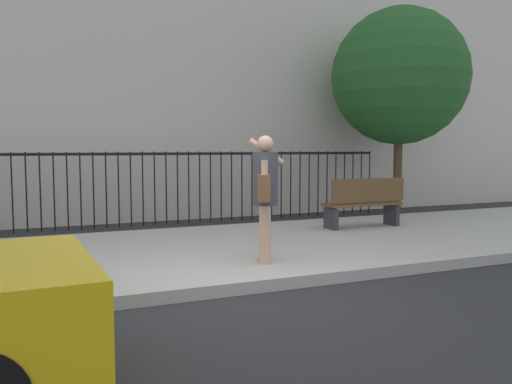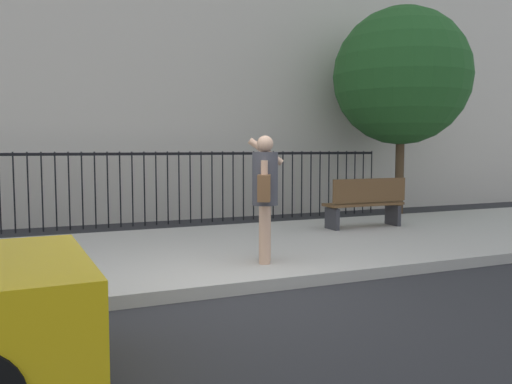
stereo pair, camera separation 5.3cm
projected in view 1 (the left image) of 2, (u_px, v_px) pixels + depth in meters
The scene contains 6 objects.
ground_plane at pixel (242, 295), 6.04m from camera, with size 60.00×60.00×0.00m, color #28282B.
sidewalk at pixel (187, 254), 8.04m from camera, with size 28.00×4.40×0.15m, color #B2ADA3.
iron_fence at pixel (137, 179), 11.33m from camera, with size 12.03×0.04×1.60m.
pedestrian_on_phone at pixel (265, 189), 7.01m from camera, with size 0.58×0.72×1.69m.
street_bench at pixel (365, 202), 10.17m from camera, with size 1.60×0.45×0.95m.
street_tree_near at pixel (400, 77), 12.56m from camera, with size 3.21×3.21×4.97m.
Camera 1 is at (-2.26, -5.48, 1.67)m, focal length 37.34 mm.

